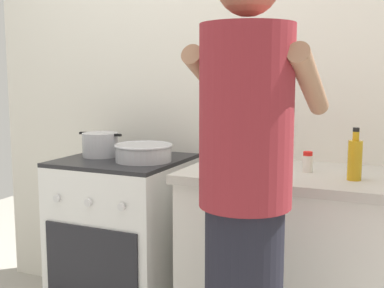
# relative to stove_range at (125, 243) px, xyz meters

# --- Properties ---
(back_wall) EXTENTS (3.20, 0.10, 2.50)m
(back_wall) POSITION_rel_stove_range_xyz_m (0.55, 0.35, 0.80)
(back_wall) COLOR silver
(back_wall) RESTS_ON ground
(countertop) EXTENTS (1.00, 0.60, 0.90)m
(countertop) POSITION_rel_stove_range_xyz_m (0.90, 0.00, 0.00)
(countertop) COLOR silver
(countertop) RESTS_ON ground
(stove_range) EXTENTS (0.60, 0.62, 0.90)m
(stove_range) POSITION_rel_stove_range_xyz_m (0.00, 0.00, 0.00)
(stove_range) COLOR white
(stove_range) RESTS_ON ground
(pot) EXTENTS (0.25, 0.19, 0.12)m
(pot) POSITION_rel_stove_range_xyz_m (-0.14, 0.00, 0.51)
(pot) COLOR #B2B2B7
(pot) RESTS_ON stove_range
(mixing_bowl) EXTENTS (0.29, 0.29, 0.09)m
(mixing_bowl) POSITION_rel_stove_range_xyz_m (0.14, -0.03, 0.50)
(mixing_bowl) COLOR #B7B7BC
(mixing_bowl) RESTS_ON stove_range
(utensil_crock) EXTENTS (0.10, 0.10, 0.33)m
(utensil_crock) POSITION_rel_stove_range_xyz_m (0.68, 0.16, 0.55)
(utensil_crock) COLOR silver
(utensil_crock) RESTS_ON countertop
(spice_bottle) EXTENTS (0.04, 0.04, 0.09)m
(spice_bottle) POSITION_rel_stove_range_xyz_m (0.94, 0.01, 0.49)
(spice_bottle) COLOR silver
(spice_bottle) RESTS_ON countertop
(oil_bottle) EXTENTS (0.06, 0.06, 0.21)m
(oil_bottle) POSITION_rel_stove_range_xyz_m (1.14, -0.08, 0.54)
(oil_bottle) COLOR gold
(oil_bottle) RESTS_ON countertop
(person) EXTENTS (0.41, 0.50, 1.70)m
(person) POSITION_rel_stove_range_xyz_m (0.86, -0.64, 0.41)
(person) COLOR black
(person) RESTS_ON ground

